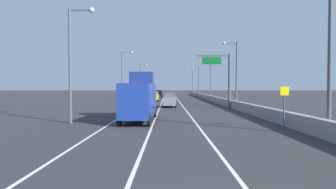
% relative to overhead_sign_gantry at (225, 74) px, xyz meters
% --- Properties ---
extents(ground_plane, '(320.00, 320.00, 0.00)m').
position_rel_overhead_sign_gantry_xyz_m(ground_plane, '(-6.95, 31.15, -4.73)').
color(ground_plane, '#2D2D30').
extents(lane_stripe_left, '(0.16, 130.00, 0.00)m').
position_rel_overhead_sign_gantry_xyz_m(lane_stripe_left, '(-12.45, 22.15, -4.73)').
color(lane_stripe_left, silver).
rests_on(lane_stripe_left, ground_plane).
extents(lane_stripe_center, '(0.16, 130.00, 0.00)m').
position_rel_overhead_sign_gantry_xyz_m(lane_stripe_center, '(-8.95, 22.15, -4.73)').
color(lane_stripe_center, silver).
rests_on(lane_stripe_center, ground_plane).
extents(lane_stripe_right, '(0.16, 130.00, 0.00)m').
position_rel_overhead_sign_gantry_xyz_m(lane_stripe_right, '(-5.45, 22.15, -4.73)').
color(lane_stripe_right, silver).
rests_on(lane_stripe_right, ground_plane).
extents(jersey_barrier_right, '(0.60, 120.00, 1.10)m').
position_rel_overhead_sign_gantry_xyz_m(jersey_barrier_right, '(1.34, 7.15, -4.18)').
color(jersey_barrier_right, gray).
rests_on(jersey_barrier_right, ground_plane).
extents(overhead_sign_gantry, '(4.68, 0.36, 7.50)m').
position_rel_overhead_sign_gantry_xyz_m(overhead_sign_gantry, '(0.00, 0.00, 0.00)').
color(overhead_sign_gantry, '#47474C').
rests_on(overhead_sign_gantry, ground_plane).
extents(speed_advisory_sign, '(0.60, 0.11, 3.00)m').
position_rel_overhead_sign_gantry_xyz_m(speed_advisory_sign, '(0.44, -18.41, -2.96)').
color(speed_advisory_sign, '#4C4C51').
rests_on(speed_advisory_sign, ground_plane).
extents(lamp_post_right_near, '(2.14, 0.44, 9.44)m').
position_rel_overhead_sign_gantry_xyz_m(lamp_post_right_near, '(1.63, -21.24, 0.73)').
color(lamp_post_right_near, '#4C4C51').
rests_on(lamp_post_right_near, ground_plane).
extents(lamp_post_right_second, '(2.14, 0.44, 9.44)m').
position_rel_overhead_sign_gantry_xyz_m(lamp_post_right_second, '(1.79, 1.37, 0.73)').
color(lamp_post_right_second, '#4C4C51').
rests_on(lamp_post_right_second, ground_plane).
extents(lamp_post_right_third, '(2.14, 0.44, 9.44)m').
position_rel_overhead_sign_gantry_xyz_m(lamp_post_right_third, '(1.63, 23.98, 0.73)').
color(lamp_post_right_third, '#4C4C51').
rests_on(lamp_post_right_third, ground_plane).
extents(lamp_post_right_fourth, '(2.14, 0.44, 9.44)m').
position_rel_overhead_sign_gantry_xyz_m(lamp_post_right_fourth, '(1.51, 46.59, 0.73)').
color(lamp_post_right_fourth, '#4C4C51').
rests_on(lamp_post_right_fourth, ground_plane).
extents(lamp_post_right_fifth, '(2.14, 0.44, 9.44)m').
position_rel_overhead_sign_gantry_xyz_m(lamp_post_right_fifth, '(1.75, 69.20, 0.73)').
color(lamp_post_right_fifth, '#4C4C51').
rests_on(lamp_post_right_fifth, ground_plane).
extents(lamp_post_left_near, '(2.14, 0.44, 9.44)m').
position_rel_overhead_sign_gantry_xyz_m(lamp_post_left_near, '(-15.47, -15.24, 0.73)').
color(lamp_post_left_near, '#4C4C51').
rests_on(lamp_post_left_near, ground_plane).
extents(lamp_post_left_mid, '(2.14, 0.44, 9.44)m').
position_rel_overhead_sign_gantry_xyz_m(lamp_post_left_mid, '(-15.81, 11.89, 0.73)').
color(lamp_post_left_mid, '#4C4C51').
rests_on(lamp_post_left_mid, ground_plane).
extents(lamp_post_left_far, '(2.14, 0.44, 9.44)m').
position_rel_overhead_sign_gantry_xyz_m(lamp_post_left_far, '(-15.38, 39.02, 0.73)').
color(lamp_post_left_far, '#4C4C51').
rests_on(lamp_post_left_far, ground_plane).
extents(car_black_0, '(1.96, 4.59, 2.09)m').
position_rel_overhead_sign_gantry_xyz_m(car_black_0, '(-10.30, 40.83, -3.69)').
color(car_black_0, black).
rests_on(car_black_0, ground_plane).
extents(car_blue_1, '(2.00, 4.26, 2.07)m').
position_rel_overhead_sign_gantry_xyz_m(car_blue_1, '(-13.74, 29.95, -3.70)').
color(car_blue_1, '#1E389E').
rests_on(car_blue_1, ground_plane).
extents(car_yellow_2, '(1.95, 4.52, 2.01)m').
position_rel_overhead_sign_gantry_xyz_m(car_yellow_2, '(-10.60, 18.14, -3.73)').
color(car_yellow_2, gold).
rests_on(car_yellow_2, ground_plane).
extents(car_gray_3, '(2.02, 4.42, 2.13)m').
position_rel_overhead_sign_gantry_xyz_m(car_gray_3, '(-7.46, 2.41, -3.67)').
color(car_gray_3, slate).
rests_on(car_gray_3, ground_plane).
extents(box_truck, '(2.66, 7.75, 4.36)m').
position_rel_overhead_sign_gantry_xyz_m(box_truck, '(-10.22, -13.74, -2.73)').
color(box_truck, navy).
rests_on(box_truck, ground_plane).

